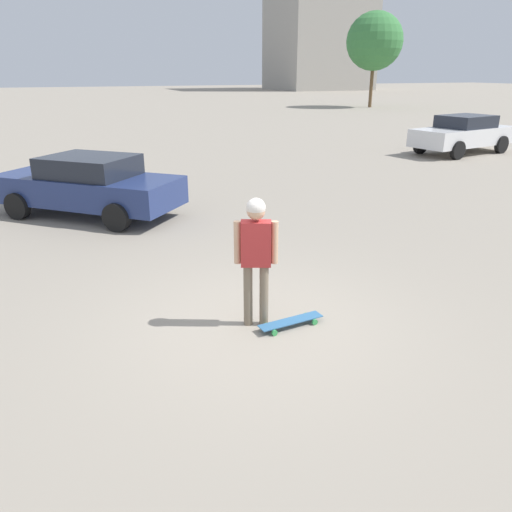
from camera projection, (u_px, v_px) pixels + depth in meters
The scene contains 7 objects.
ground_plane at pixel (256, 324), 6.83m from camera, with size 220.00×220.00×0.00m, color gray.
person at pixel (256, 247), 6.44m from camera, with size 0.54×0.33×1.77m.
skateboard at pixel (291, 322), 6.73m from camera, with size 0.95×0.32×0.09m.
car_parked_near at pixel (88, 185), 11.68m from camera, with size 4.39×4.21×1.42m.
car_parked_far at pixel (463, 134), 20.55m from camera, with size 4.91×2.65×1.54m.
building_block_distant at pixel (319, 20), 85.69m from camera, with size 15.28×14.51×22.77m.
tree_distant at pixel (375, 41), 44.68m from camera, with size 5.05×5.05×8.23m.
Camera 1 is at (2.26, 5.63, 3.26)m, focal length 35.00 mm.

